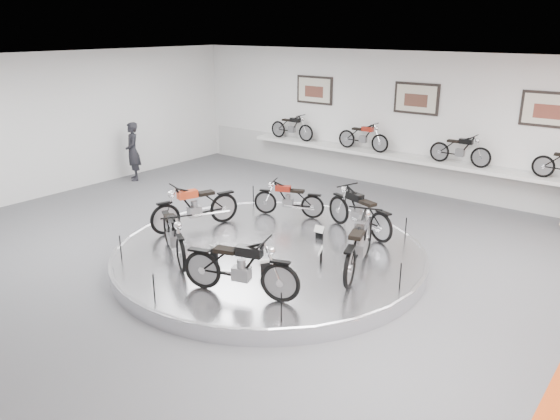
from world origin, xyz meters
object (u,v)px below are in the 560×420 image
Objects in this scene: bike_b at (289,199)px; bike_a at (359,211)px; bike_d at (174,234)px; bike_f at (359,243)px; shelf at (408,159)px; bike_c at (195,206)px; bike_e at (240,266)px; display_platform at (269,255)px; visitor at (133,151)px.

bike_a is at bearing 160.44° from bike_b.
bike_a reaches higher than bike_d.
bike_b is at bearing 42.02° from bike_f.
bike_b is (-0.91, -4.53, -0.26)m from shelf.
bike_d is 3.59m from bike_f.
bike_c is at bearing -107.63° from shelf.
bike_e reaches higher than bike_b.
bike_a is (0.99, 1.92, 0.66)m from display_platform.
bike_d reaches higher than display_platform.
bike_f reaches higher than bike_b.
bike_c reaches higher than shelf.
bike_e is 0.99× the size of visitor.
bike_e is at bearing 20.61° from bike_d.
visitor reaches higher than bike_c.
bike_a is 1.17× the size of bike_b.
visitor is at bearing 59.19° from bike_f.
display_platform is at bearing 94.90° from bike_b.
bike_f is at bearing -72.30° from shelf.
bike_b is at bearing 116.01° from display_platform.
bike_b is 0.86× the size of bike_d.
bike_f is (4.04, 0.29, 0.02)m from bike_c.
bike_a is 0.96× the size of bike_c.
display_platform is 3.40× the size of bike_f.
shelf is 8.44m from visitor.
bike_d is (-0.27, -3.39, 0.07)m from bike_b.
display_platform is 2.17m from bike_c.
bike_e is at bearing 134.70° from bike_f.
bike_a is at bearing -77.56° from shelf.
bike_e is (-0.09, -3.81, 0.02)m from bike_a.
bike_c is 5.87m from visitor.
shelf is 6.36× the size of bike_d.
bike_c is (-2.06, -6.49, -0.17)m from shelf.
display_platform is 2.20m from bike_e.
bike_b is at bearing 168.70° from bike_c.
bike_c reaches higher than bike_d.
bike_f reaches higher than bike_a.
display_platform is at bearing 13.33° from visitor.
bike_c is at bearing 131.26° from bike_e.
bike_a is 8.40m from visitor.
bike_f is 1.03× the size of visitor.
visitor reaches higher than bike_f.
bike_d is at bearing -127.91° from display_platform.
bike_a is at bearing 142.49° from bike_c.
display_platform is at bearing 98.01° from bike_e.
bike_c is (-1.15, -1.96, 0.10)m from bike_b.
bike_d is at bearing 64.38° from bike_b.
bike_f reaches higher than bike_d.
bike_e is (2.08, -0.37, 0.02)m from bike_d.
display_platform is at bearing 111.58° from bike_c.
bike_f is (2.89, -1.67, 0.12)m from bike_b.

